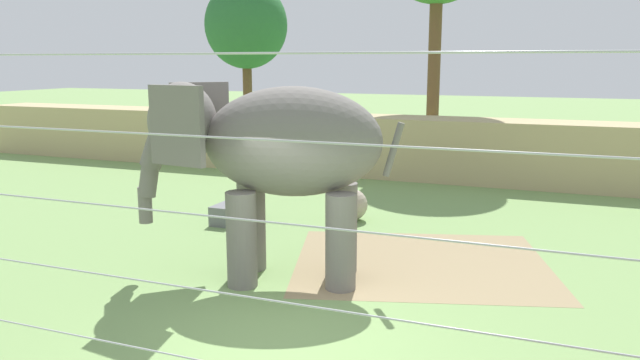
{
  "coord_description": "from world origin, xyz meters",
  "views": [
    {
      "loc": [
        3.25,
        -7.11,
        3.64
      ],
      "look_at": [
        -0.96,
        3.67,
        1.4
      ],
      "focal_mm": 34.65,
      "sensor_mm": 36.0,
      "label": 1
    }
  ],
  "objects": [
    {
      "name": "embankment_wall",
      "position": [
        0.0,
        11.99,
        0.95
      ],
      "size": [
        36.0,
        1.8,
        1.9
      ],
      "primitive_type": "cube",
      "color": "tan",
      "rests_on": "ground"
    },
    {
      "name": "enrichment_ball",
      "position": [
        -1.12,
        6.1,
        0.37
      ],
      "size": [
        0.74,
        0.74,
        0.74
      ],
      "primitive_type": "sphere",
      "color": "tan",
      "rests_on": "ground"
    },
    {
      "name": "ground_plane",
      "position": [
        0.0,
        0.0,
        0.0
      ],
      "size": [
        120.0,
        120.0,
        0.0
      ],
      "primitive_type": "plane",
      "color": "#759956"
    },
    {
      "name": "feed_trough",
      "position": [
        -3.66,
        5.1,
        0.22
      ],
      "size": [
        0.51,
        1.4,
        0.44
      ],
      "color": "slate",
      "rests_on": "ground"
    },
    {
      "name": "dirt_patch",
      "position": [
        1.05,
        3.64,
        0.0
      ],
      "size": [
        5.47,
        5.01,
        0.01
      ],
      "primitive_type": "cube",
      "rotation": [
        0.0,
        0.0,
        0.29
      ],
      "color": "#937F5B",
      "rests_on": "ground"
    },
    {
      "name": "elephant",
      "position": [
        -1.13,
        1.95,
        2.19
      ],
      "size": [
        4.32,
        2.47,
        3.31
      ],
      "color": "slate",
      "rests_on": "ground"
    },
    {
      "name": "tree_behind_wall",
      "position": [
        -10.79,
        19.31,
        5.25
      ],
      "size": [
        3.86,
        3.86,
        7.32
      ],
      "color": "brown",
      "rests_on": "ground"
    },
    {
      "name": "cable_fence",
      "position": [
        0.0,
        -2.23,
        1.95
      ],
      "size": [
        9.68,
        0.19,
        3.86
      ],
      "color": "brown",
      "rests_on": "ground"
    }
  ]
}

